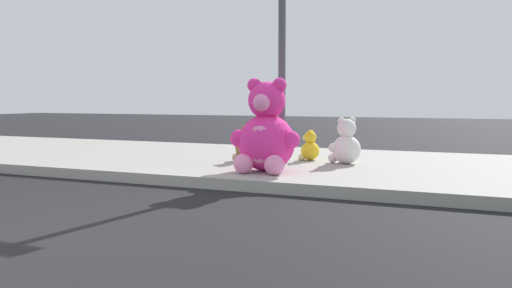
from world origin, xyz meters
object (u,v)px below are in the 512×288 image
plush_brown (246,147)px  plush_yellow (309,148)px  sign_pole (282,52)px  plush_pink_large (266,134)px  plush_white (346,145)px

plush_brown → plush_yellow: bearing=28.8°
sign_pole → plush_brown: bearing=152.8°
plush_pink_large → plush_yellow: 1.53m
sign_pole → plush_white: sign_pole is taller
plush_pink_large → plush_brown: (-0.73, 0.98, -0.29)m
plush_white → plush_yellow: plush_white is taller
sign_pole → plush_brown: (-0.75, 0.39, -1.47)m
plush_pink_large → plush_brown: bearing=126.8°
sign_pole → plush_pink_large: 1.32m
plush_white → plush_brown: 1.61m
plush_yellow → plush_pink_large: bearing=-97.7°
sign_pole → plush_white: 1.77m
sign_pole → plush_yellow: 1.75m
plush_white → plush_yellow: 0.69m
plush_white → plush_brown: bearing=-169.6°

